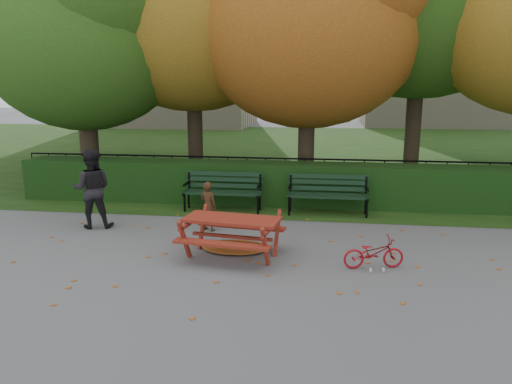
# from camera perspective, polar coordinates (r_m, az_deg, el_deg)

# --- Properties ---
(ground) EXTENTS (90.00, 90.00, 0.00)m
(ground) POSITION_cam_1_polar(r_m,az_deg,el_deg) (7.98, 0.17, -9.08)
(ground) COLOR slate
(ground) RESTS_ON ground
(grass_strip) EXTENTS (90.00, 90.00, 0.00)m
(grass_strip) POSITION_cam_1_polar(r_m,az_deg,el_deg) (21.58, 5.15, 4.71)
(grass_strip) COLOR #153210
(grass_strip) RESTS_ON ground
(building_left) EXTENTS (10.00, 7.00, 15.00)m
(building_left) POSITION_cam_1_polar(r_m,az_deg,el_deg) (35.11, -9.33, 19.89)
(building_left) COLOR tan
(building_left) RESTS_ON ground
(building_right) EXTENTS (9.00, 6.00, 12.00)m
(building_right) POSITION_cam_1_polar(r_m,az_deg,el_deg) (36.17, 19.85, 16.73)
(building_right) COLOR tan
(building_right) RESTS_ON ground
(hedge) EXTENTS (13.00, 0.90, 1.00)m
(hedge) POSITION_cam_1_polar(r_m,az_deg,el_deg) (12.14, 3.01, 0.95)
(hedge) COLOR black
(hedge) RESTS_ON ground
(iron_fence) EXTENTS (14.00, 0.04, 1.02)m
(iron_fence) POSITION_cam_1_polar(r_m,az_deg,el_deg) (12.92, 3.31, 1.82)
(iron_fence) COLOR black
(iron_fence) RESTS_ON ground
(tree_a) EXTENTS (5.88, 5.60, 7.48)m
(tree_a) POSITION_cam_1_polar(r_m,az_deg,el_deg) (14.41, -18.56, 18.24)
(tree_a) COLOR black
(tree_a) RESTS_ON ground
(tree_c) EXTENTS (6.30, 6.00, 8.00)m
(tree_c) POSITION_cam_1_polar(r_m,az_deg,el_deg) (13.44, 7.59, 20.52)
(tree_c) COLOR black
(tree_c) RESTS_ON ground
(bench_left) EXTENTS (1.80, 0.57, 0.88)m
(bench_left) POSITION_cam_1_polar(r_m,az_deg,el_deg) (11.54, -3.78, 0.43)
(bench_left) COLOR black
(bench_left) RESTS_ON ground
(bench_right) EXTENTS (1.80, 0.57, 0.88)m
(bench_right) POSITION_cam_1_polar(r_m,az_deg,el_deg) (11.32, 8.22, 0.08)
(bench_right) COLOR black
(bench_right) RESTS_ON ground
(picnic_table) EXTENTS (1.77, 1.50, 0.78)m
(picnic_table) POSITION_cam_1_polar(r_m,az_deg,el_deg) (8.47, -2.78, -3.96)
(picnic_table) COLOR maroon
(picnic_table) RESTS_ON ground
(leaf_pile) EXTENTS (1.35, 1.07, 0.08)m
(leaf_pile) POSITION_cam_1_polar(r_m,az_deg,el_deg) (8.98, -2.42, -6.30)
(leaf_pile) COLOR maroon
(leaf_pile) RESTS_ON ground
(leaf_scatter) EXTENTS (9.00, 5.70, 0.01)m
(leaf_scatter) POSITION_cam_1_polar(r_m,az_deg,el_deg) (8.26, 0.45, -8.28)
(leaf_scatter) COLOR maroon
(leaf_scatter) RESTS_ON ground
(child) EXTENTS (0.43, 0.36, 1.00)m
(child) POSITION_cam_1_polar(r_m,az_deg,el_deg) (10.01, -5.47, -1.62)
(child) COLOR #3D2413
(child) RESTS_ON ground
(adult) EXTENTS (0.92, 0.79, 1.62)m
(adult) POSITION_cam_1_polar(r_m,az_deg,el_deg) (10.64, -18.24, 0.37)
(adult) COLOR black
(adult) RESTS_ON ground
(bicycle) EXTENTS (1.03, 0.55, 0.51)m
(bicycle) POSITION_cam_1_polar(r_m,az_deg,el_deg) (8.25, 13.29, -6.78)
(bicycle) COLOR #A20F17
(bicycle) RESTS_ON ground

